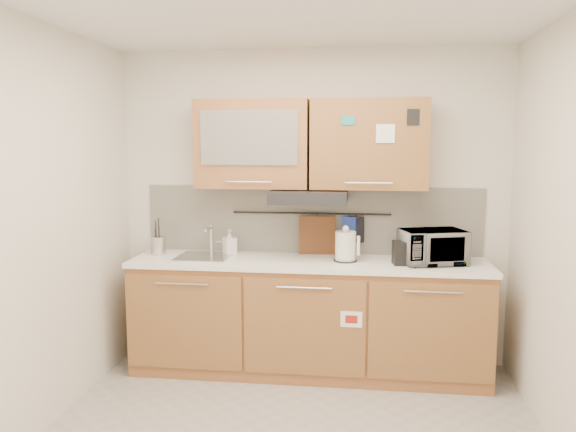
# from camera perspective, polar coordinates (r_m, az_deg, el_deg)

# --- Properties ---
(ceiling) EXTENTS (3.20, 3.20, 0.00)m
(ceiling) POSITION_cam_1_polar(r_m,az_deg,el_deg) (3.26, 0.19, 20.88)
(ceiling) COLOR white
(ceiling) RESTS_ON wall_back
(wall_back) EXTENTS (3.20, 0.00, 3.20)m
(wall_back) POSITION_cam_1_polar(r_m,az_deg,el_deg) (4.70, 2.42, 0.83)
(wall_back) COLOR silver
(wall_back) RESTS_ON ground
(wall_left) EXTENTS (0.00, 3.00, 3.00)m
(wall_left) POSITION_cam_1_polar(r_m,az_deg,el_deg) (3.76, -24.79, -1.53)
(wall_left) COLOR silver
(wall_left) RESTS_ON ground
(base_cabinet) EXTENTS (2.80, 0.64, 0.88)m
(base_cabinet) POSITION_cam_1_polar(r_m,az_deg,el_deg) (4.59, 2.03, -10.78)
(base_cabinet) COLOR #AB693D
(base_cabinet) RESTS_ON floor
(countertop) EXTENTS (2.82, 0.62, 0.04)m
(countertop) POSITION_cam_1_polar(r_m,az_deg,el_deg) (4.46, 2.05, -4.74)
(countertop) COLOR white
(countertop) RESTS_ON base_cabinet
(backsplash) EXTENTS (2.80, 0.02, 0.56)m
(backsplash) POSITION_cam_1_polar(r_m,az_deg,el_deg) (4.70, 2.40, -0.40)
(backsplash) COLOR silver
(backsplash) RESTS_ON countertop
(upper_cabinets) EXTENTS (1.82, 0.37, 0.70)m
(upper_cabinets) POSITION_cam_1_polar(r_m,az_deg,el_deg) (4.49, 2.20, 7.31)
(upper_cabinets) COLOR #AB693D
(upper_cabinets) RESTS_ON wall_back
(range_hood) EXTENTS (0.60, 0.46, 0.10)m
(range_hood) POSITION_cam_1_polar(r_m,az_deg,el_deg) (4.44, 2.16, 2.00)
(range_hood) COLOR black
(range_hood) RESTS_ON upper_cabinets
(sink) EXTENTS (0.42, 0.40, 0.26)m
(sink) POSITION_cam_1_polar(r_m,az_deg,el_deg) (4.62, -8.49, -4.07)
(sink) COLOR silver
(sink) RESTS_ON countertop
(utensil_rail) EXTENTS (1.30, 0.02, 0.02)m
(utensil_rail) POSITION_cam_1_polar(r_m,az_deg,el_deg) (4.65, 2.36, 0.27)
(utensil_rail) COLOR black
(utensil_rail) RESTS_ON backsplash
(utensil_crock) EXTENTS (0.16, 0.16, 0.31)m
(utensil_crock) POSITION_cam_1_polar(r_m,az_deg,el_deg) (4.76, -13.04, -2.93)
(utensil_crock) COLOR silver
(utensil_crock) RESTS_ON countertop
(kettle) EXTENTS (0.21, 0.18, 0.28)m
(kettle) POSITION_cam_1_polar(r_m,az_deg,el_deg) (4.41, 5.88, -3.15)
(kettle) COLOR silver
(kettle) RESTS_ON countertop
(toaster) EXTENTS (0.25, 0.17, 0.18)m
(toaster) POSITION_cam_1_polar(r_m,az_deg,el_deg) (4.38, 12.18, -3.65)
(toaster) COLOR black
(toaster) RESTS_ON countertop
(microwave) EXTENTS (0.54, 0.44, 0.26)m
(microwave) POSITION_cam_1_polar(r_m,az_deg,el_deg) (4.44, 14.46, -3.05)
(microwave) COLOR #999999
(microwave) RESTS_ON countertop
(soap_bottle) EXTENTS (0.13, 0.13, 0.21)m
(soap_bottle) POSITION_cam_1_polar(r_m,az_deg,el_deg) (4.69, -5.93, -2.64)
(soap_bottle) COLOR #999999
(soap_bottle) RESTS_ON countertop
(cutting_board) EXTENTS (0.30, 0.04, 0.37)m
(cutting_board) POSITION_cam_1_polar(r_m,az_deg,el_deg) (4.66, 2.98, -2.27)
(cutting_board) COLOR brown
(cutting_board) RESTS_ON utensil_rail
(oven_mitt) EXTENTS (0.13, 0.08, 0.21)m
(oven_mitt) POSITION_cam_1_polar(r_m,az_deg,el_deg) (4.64, 6.24, -1.32)
(oven_mitt) COLOR #213799
(oven_mitt) RESTS_ON utensil_rail
(dark_pouch) EXTENTS (0.14, 0.09, 0.21)m
(dark_pouch) POSITION_cam_1_polar(r_m,az_deg,el_deg) (4.64, 6.90, -1.35)
(dark_pouch) COLOR black
(dark_pouch) RESTS_ON utensil_rail
(pot_holder) EXTENTS (0.13, 0.04, 0.16)m
(pot_holder) POSITION_cam_1_polar(r_m,az_deg,el_deg) (4.63, 6.90, -1.03)
(pot_holder) COLOR #B2172D
(pot_holder) RESTS_ON utensil_rail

